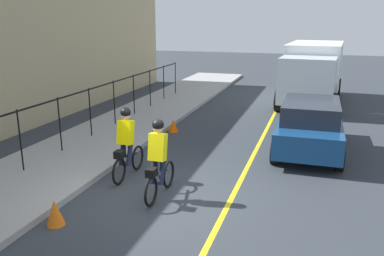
{
  "coord_description": "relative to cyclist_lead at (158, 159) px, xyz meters",
  "views": [
    {
      "loc": [
        -7.78,
        -3.25,
        3.93
      ],
      "look_at": [
        2.43,
        -0.04,
        1.0
      ],
      "focal_mm": 37.65,
      "sensor_mm": 36.0,
      "label": 1
    }
  ],
  "objects": [
    {
      "name": "traffic_cone_far",
      "position": [
        -1.78,
        1.46,
        -0.65
      ],
      "size": [
        0.36,
        0.36,
        0.52
      ],
      "primitive_type": "cone",
      "color": "orange",
      "rests_on": "ground"
    },
    {
      "name": "patrol_sedan",
      "position": [
        4.46,
        -3.11,
        -0.09
      ],
      "size": [
        4.41,
        1.94,
        1.58
      ],
      "rotation": [
        0.0,
        0.0,
        -0.0
      ],
      "color": "navy",
      "rests_on": "ground"
    },
    {
      "name": "lane_line_centre",
      "position": [
        -0.01,
        -1.58,
        -0.91
      ],
      "size": [
        36.0,
        0.12,
        0.01
      ],
      "primitive_type": "cube",
      "color": "yellow",
      "rests_on": "ground"
    },
    {
      "name": "traffic_cone_near",
      "position": [
        5.22,
        1.56,
        -0.68
      ],
      "size": [
        0.36,
        0.36,
        0.45
      ],
      "primitive_type": "cone",
      "color": "#FA5402",
      "rests_on": "ground"
    },
    {
      "name": "cyclist_follow",
      "position": [
        0.85,
        1.2,
        0.0
      ],
      "size": [
        1.71,
        0.36,
        1.83
      ],
      "rotation": [
        0.0,
        0.0,
        -0.01
      ],
      "color": "black",
      "rests_on": "ground"
    },
    {
      "name": "sidewalk",
      "position": [
        -0.01,
        3.42,
        -0.84
      ],
      "size": [
        40.0,
        3.2,
        0.15
      ],
      "primitive_type": "cube",
      "color": "gray",
      "rests_on": "ground"
    },
    {
      "name": "box_truck_background",
      "position": [
        12.12,
        -2.97,
        0.64
      ],
      "size": [
        6.85,
        2.88,
        2.78
      ],
      "rotation": [
        0.0,
        0.0,
        3.08
      ],
      "color": "silver",
      "rests_on": "ground"
    },
    {
      "name": "ground_plane",
      "position": [
        -0.01,
        0.02,
        -0.91
      ],
      "size": [
        80.0,
        80.0,
        0.0
      ],
      "primitive_type": "plane",
      "color": "#2D3339"
    },
    {
      "name": "cyclist_lead",
      "position": [
        0.0,
        0.0,
        0.0
      ],
      "size": [
        1.71,
        0.36,
        1.83
      ],
      "rotation": [
        0.0,
        0.0,
        -0.01
      ],
      "color": "black",
      "rests_on": "ground"
    },
    {
      "name": "iron_fence",
      "position": [
        0.99,
        3.82,
        0.41
      ],
      "size": [
        21.53,
        0.04,
        1.6
      ],
      "color": "black",
      "rests_on": "sidewalk"
    }
  ]
}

